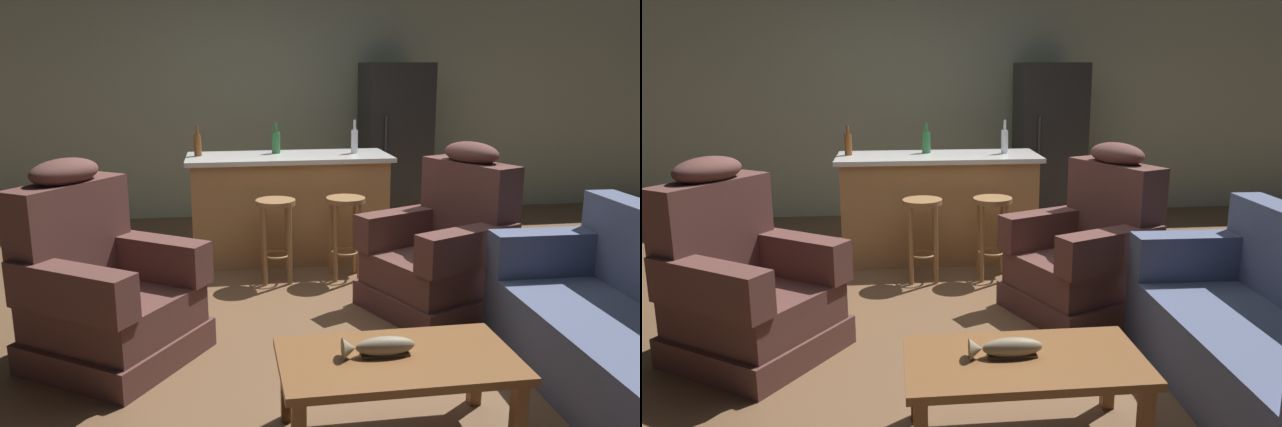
% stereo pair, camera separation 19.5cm
% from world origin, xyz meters
% --- Properties ---
extents(ground_plane, '(12.00, 12.00, 0.00)m').
position_xyz_m(ground_plane, '(0.00, 0.00, 0.00)').
color(ground_plane, brown).
extents(back_wall, '(12.00, 0.05, 2.60)m').
position_xyz_m(back_wall, '(0.00, 3.12, 1.30)').
color(back_wall, '#9EA88E').
rests_on(back_wall, ground_plane).
extents(coffee_table, '(1.10, 0.60, 0.42)m').
position_xyz_m(coffee_table, '(0.18, -1.60, 0.36)').
color(coffee_table, brown).
rests_on(coffee_table, ground_plane).
extents(fish_figurine, '(0.34, 0.10, 0.10)m').
position_xyz_m(fish_figurine, '(0.09, -1.58, 0.46)').
color(fish_figurine, '#4C3823').
rests_on(fish_figurine, coffee_table).
extents(recliner_near_lamp, '(1.17, 1.17, 1.20)m').
position_xyz_m(recliner_near_lamp, '(-1.31, -0.50, 0.42)').
color(recliner_near_lamp, brown).
rests_on(recliner_near_lamp, ground_plane).
extents(recliner_near_island, '(1.11, 1.11, 1.20)m').
position_xyz_m(recliner_near_island, '(0.96, -0.06, 0.42)').
color(recliner_near_island, brown).
rests_on(recliner_near_island, ground_plane).
extents(kitchen_island, '(1.80, 0.70, 0.95)m').
position_xyz_m(kitchen_island, '(0.00, 1.35, 0.48)').
color(kitchen_island, '#9E7042').
rests_on(kitchen_island, ground_plane).
extents(bar_stool_left, '(0.32, 0.32, 0.68)m').
position_xyz_m(bar_stool_left, '(-0.18, 0.72, 0.47)').
color(bar_stool_left, olive).
rests_on(bar_stool_left, ground_plane).
extents(bar_stool_right, '(0.32, 0.32, 0.68)m').
position_xyz_m(bar_stool_right, '(0.39, 0.72, 0.47)').
color(bar_stool_right, olive).
rests_on(bar_stool_right, ground_plane).
extents(refrigerator, '(0.70, 0.69, 1.76)m').
position_xyz_m(refrigerator, '(1.31, 2.55, 0.88)').
color(refrigerator, black).
rests_on(refrigerator, ground_plane).
extents(bottle_tall_green, '(0.08, 0.08, 0.27)m').
position_xyz_m(bottle_tall_green, '(-0.10, 1.48, 1.05)').
color(bottle_tall_green, '#2D6B38').
rests_on(bottle_tall_green, kitchen_island).
extents(bottle_short_amber, '(0.07, 0.07, 0.27)m').
position_xyz_m(bottle_short_amber, '(-0.80, 1.41, 1.05)').
color(bottle_short_amber, brown).
rests_on(bottle_short_amber, kitchen_island).
extents(bottle_wine_dark, '(0.06, 0.06, 0.30)m').
position_xyz_m(bottle_wine_dark, '(0.60, 1.37, 1.06)').
color(bottle_wine_dark, silver).
rests_on(bottle_wine_dark, kitchen_island).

